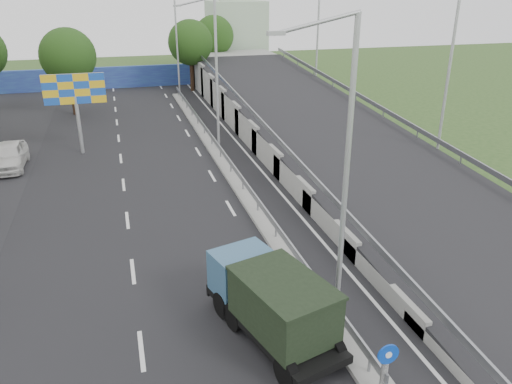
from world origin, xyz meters
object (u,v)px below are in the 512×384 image
object	(u,v)px
lamp_post_near	(342,162)
billboard	(75,94)
sign_bollard	(385,368)
lamp_post_mid	(214,68)
lamp_post_far	(175,39)
parked_car_e	(9,156)
dump_truck	(271,300)
church	(236,31)

from	to	relation	value
lamp_post_near	billboard	distance (m)	23.87
sign_bollard	lamp_post_mid	bearing A→B (deg)	89.74
lamp_post_far	lamp_post_near	bearing A→B (deg)	-90.00
lamp_post_far	parked_car_e	world-z (taller)	lamp_post_far
billboard	dump_truck	xyz separation A→B (m)	(6.75, -22.32, -2.80)
church	parked_car_e	bearing A→B (deg)	-124.53
sign_bollard	lamp_post_near	xyz separation A→B (m)	(0.11, 3.83, 4.77)
church	dump_truck	xyz separation A→B (m)	(-12.25, -54.32, -3.93)
church	lamp_post_near	bearing A→B (deg)	-100.38
parked_car_e	billboard	bearing A→B (deg)	24.49
sign_bollard	dump_truck	world-z (taller)	dump_truck
dump_truck	church	bearing A→B (deg)	61.47
lamp_post_far	church	xyz separation A→B (m)	(9.89, 14.00, -0.50)
lamp_post_mid	lamp_post_far	distance (m)	20.00
parked_car_e	lamp_post_far	bearing A→B (deg)	56.33
billboard	church	bearing A→B (deg)	59.30
lamp_post_near	dump_truck	size ratio (longest dim) A/B	1.68
lamp_post_far	dump_truck	xyz separation A→B (m)	(-2.36, -40.32, -4.43)
lamp_post_far	church	distance (m)	17.15
lamp_post_mid	parked_car_e	world-z (taller)	lamp_post_mid
lamp_post_near	lamp_post_mid	distance (m)	20.00
lamp_post_mid	lamp_post_near	bearing A→B (deg)	-90.00
lamp_post_near	church	distance (m)	54.90
dump_truck	parked_car_e	distance (m)	23.21
church	dump_truck	bearing A→B (deg)	-102.70
lamp_post_mid	billboard	xyz separation A→B (m)	(-9.11, 2.00, -1.62)
billboard	parked_car_e	distance (m)	5.84
sign_bollard	dump_truck	bearing A→B (deg)	122.66
lamp_post_far	billboard	bearing A→B (deg)	-116.84
lamp_post_near	lamp_post_mid	xyz separation A→B (m)	(0.00, 20.00, 0.00)
church	billboard	bearing A→B (deg)	-120.70
church	lamp_post_mid	bearing A→B (deg)	-106.22
lamp_post_far	church	size ratio (longest dim) A/B	0.73
lamp_post_near	dump_truck	world-z (taller)	lamp_post_near
parked_car_e	sign_bollard	bearing A→B (deg)	-60.41
church	dump_truck	world-z (taller)	church
lamp_post_near	sign_bollard	bearing A→B (deg)	-91.64
sign_bollard	billboard	xyz separation A→B (m)	(-9.00, 25.83, 3.15)
lamp_post_mid	parked_car_e	size ratio (longest dim) A/B	2.07
lamp_post_near	billboard	xyz separation A→B (m)	(-9.11, 22.00, -1.62)
billboard	parked_car_e	world-z (taller)	billboard
lamp_post_mid	church	world-z (taller)	church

